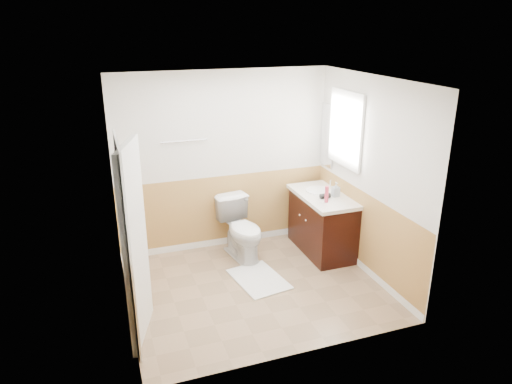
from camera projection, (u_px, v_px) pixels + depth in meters
name	position (u px, v px, depth m)	size (l,w,h in m)	color
floor	(255.00, 287.00, 5.76)	(3.00, 3.00, 0.00)	#8C7051
ceiling	(255.00, 80.00, 4.91)	(3.00, 3.00, 0.00)	white
wall_back	(224.00, 162.00, 6.49)	(3.00, 3.00, 0.00)	silver
wall_front	(303.00, 239.00, 4.18)	(3.00, 3.00, 0.00)	silver
wall_left	(119.00, 208.00, 4.87)	(3.00, 3.00, 0.00)	silver
wall_right	(369.00, 178.00, 5.80)	(3.00, 3.00, 0.00)	silver
wainscot_back	(225.00, 212.00, 6.73)	(3.00, 3.00, 0.00)	tan
wainscot_front	(300.00, 309.00, 4.45)	(3.00, 3.00, 0.00)	tan
wainscot_left	(127.00, 272.00, 5.13)	(2.60, 2.60, 0.00)	tan
wainscot_right	(363.00, 233.00, 6.06)	(2.60, 2.60, 0.00)	tan
toilet	(242.00, 229.00, 6.38)	(0.46, 0.81, 0.82)	white
bath_mat	(259.00, 279.00, 5.92)	(0.55, 0.80, 0.02)	white
vanity_cabinet	(322.00, 225.00, 6.56)	(0.55, 1.10, 0.80)	black
vanity_knob_left	(306.00, 220.00, 6.32)	(0.03, 0.03, 0.03)	silver
vanity_knob_right	(300.00, 215.00, 6.50)	(0.03, 0.03, 0.03)	silver
countertop	(323.00, 196.00, 6.41)	(0.60, 1.15, 0.05)	white
sink_basin	(319.00, 190.00, 6.53)	(0.36, 0.36, 0.02)	white
faucet	(330.00, 185.00, 6.57)	(0.02, 0.02, 0.14)	white
lotion_bottle	(327.00, 194.00, 6.10)	(0.05, 0.05, 0.22)	#CA344C
soap_dispenser	(336.00, 189.00, 6.31)	(0.09, 0.09, 0.20)	#98A3AC
hair_dryer_body	(325.00, 196.00, 6.25)	(0.07, 0.07, 0.14)	black
hair_dryer_handle	(323.00, 198.00, 6.25)	(0.03, 0.03, 0.07)	black
mirror_panel	(327.00, 135.00, 6.67)	(0.02, 0.35, 0.90)	silver
window_frame	(346.00, 129.00, 6.14)	(0.04, 0.80, 1.00)	white
window_glass	(347.00, 129.00, 6.15)	(0.01, 0.70, 0.90)	white
door	(135.00, 245.00, 4.58)	(0.05, 0.80, 2.04)	white
door_frame	(127.00, 245.00, 4.55)	(0.02, 0.92, 2.10)	white
door_knob	(139.00, 237.00, 4.91)	(0.06, 0.06, 0.06)	silver
towel_bar	(184.00, 141.00, 6.15)	(0.02, 0.02, 0.62)	silver
tp_holder_bar	(219.00, 201.00, 6.58)	(0.02, 0.02, 0.14)	silver
tp_roll	(219.00, 201.00, 6.58)	(0.11, 0.11, 0.10)	white
tp_sheet	(220.00, 208.00, 6.62)	(0.10, 0.01, 0.16)	white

